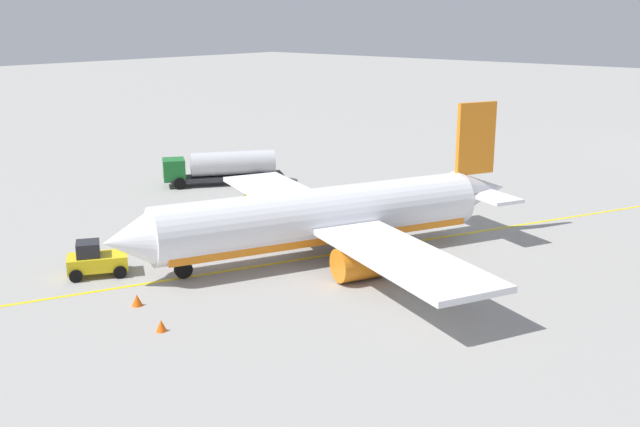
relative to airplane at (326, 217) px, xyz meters
The scene contains 8 objects.
ground_plane 2.72m from the airplane, 22.89° to the right, with size 400.00×400.00×0.00m, color #9E9B96.
airplane is the anchor object (origin of this frame).
fuel_tanker 23.87m from the airplane, 115.00° to the right, with size 10.68×8.54×3.15m.
pushback_tug 15.00m from the airplane, 34.13° to the right, with size 4.11×3.78×2.20m.
refueling_worker 14.53m from the airplane, 112.17° to the right, with size 0.56×0.42×1.71m.
safety_cone_nose 15.22m from the airplane, ahead, with size 0.56×0.56×0.63m, color #F2590F.
safety_cone_wingtip 14.08m from the airplane, ahead, with size 0.61×0.61×0.67m, color #F2590F.
taxi_line_marking 2.71m from the airplane, 22.89° to the right, with size 89.57×0.30×0.01m, color yellow.
Camera 1 is at (35.71, 30.86, 15.75)m, focal length 41.45 mm.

